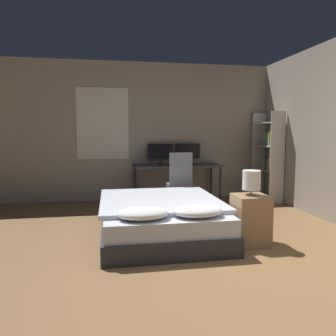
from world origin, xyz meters
TOP-DOWN VIEW (x-y plane):
  - ground_plane at (0.00, 0.00)m, footprint 20.00×20.00m
  - wall_back at (-0.02, 3.80)m, footprint 12.00×0.08m
  - bed at (-0.46, 1.38)m, footprint 1.54×1.93m
  - nightstand at (0.55, 0.86)m, footprint 0.39×0.38m
  - bedside_lamp at (0.55, 0.86)m, footprint 0.21×0.21m
  - desk at (0.16, 3.38)m, footprint 1.67×0.69m
  - monitor_left at (-0.11, 3.63)m, footprint 0.51×0.16m
  - monitor_right at (0.44, 3.63)m, footprint 0.51×0.16m
  - keyboard at (0.16, 3.14)m, footprint 0.34×0.13m
  - computer_mouse at (0.43, 3.14)m, footprint 0.07×0.05m
  - office_chair at (0.06, 2.66)m, footprint 0.52×0.52m
  - bookshelf at (1.97, 3.19)m, footprint 0.29×0.81m

SIDE VIEW (x-z plane):
  - ground_plane at x=0.00m, z-range 0.00..0.00m
  - bed at x=-0.46m, z-range -0.04..0.51m
  - nightstand at x=0.55m, z-range 0.00..0.60m
  - office_chair at x=0.06m, z-range -0.11..0.89m
  - desk at x=0.16m, z-range 0.29..1.01m
  - keyboard at x=0.16m, z-range 0.72..0.74m
  - computer_mouse at x=0.43m, z-range 0.72..0.76m
  - bedside_lamp at x=0.55m, z-range 0.63..0.93m
  - bookshelf at x=1.97m, z-range 0.07..1.80m
  - monitor_left at x=-0.11m, z-range 0.76..1.15m
  - monitor_right at x=0.44m, z-range 0.76..1.15m
  - wall_back at x=-0.02m, z-range 0.00..2.70m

